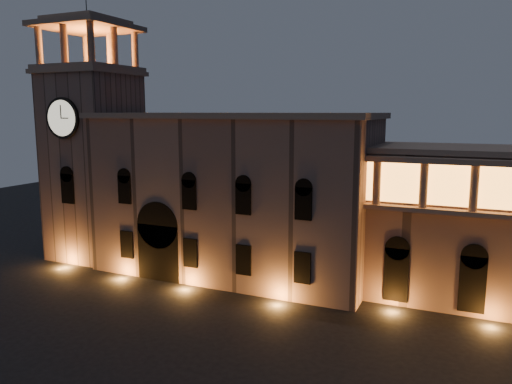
% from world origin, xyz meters
% --- Properties ---
extents(ground, '(160.00, 160.00, 0.00)m').
position_xyz_m(ground, '(0.00, 0.00, 0.00)').
color(ground, black).
rests_on(ground, ground).
extents(government_building, '(30.80, 12.80, 17.60)m').
position_xyz_m(government_building, '(-2.08, 21.93, 8.77)').
color(government_building, '#826255').
rests_on(government_building, ground).
extents(clock_tower, '(9.80, 9.80, 32.40)m').
position_xyz_m(clock_tower, '(-20.50, 20.98, 12.50)').
color(clock_tower, '#826255').
rests_on(clock_tower, ground).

